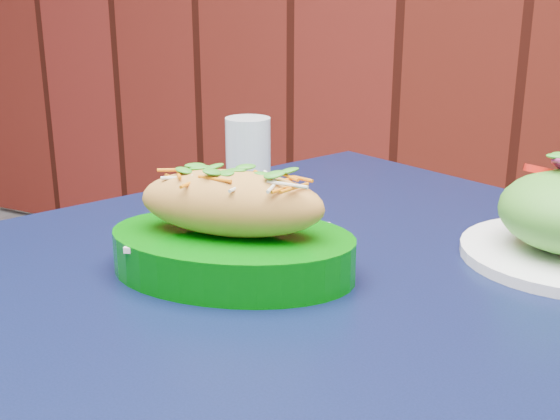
% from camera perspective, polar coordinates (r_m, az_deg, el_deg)
% --- Properties ---
extents(cafe_table, '(1.05, 1.05, 0.75)m').
position_cam_1_polar(cafe_table, '(0.79, 5.34, -10.67)').
color(cafe_table, black).
rests_on(cafe_table, ground).
extents(banh_mi_basket, '(0.29, 0.22, 0.12)m').
position_cam_1_polar(banh_mi_basket, '(0.72, -3.92, -1.93)').
color(banh_mi_basket, '#006205').
rests_on(banh_mi_basket, cafe_table).
extents(water_glass, '(0.07, 0.07, 0.11)m').
position_cam_1_polar(water_glass, '(1.03, -2.60, 4.57)').
color(water_glass, silver).
rests_on(water_glass, cafe_table).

